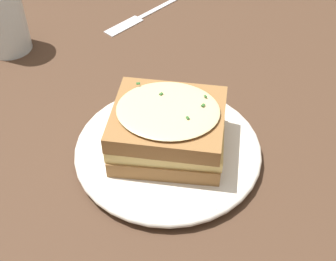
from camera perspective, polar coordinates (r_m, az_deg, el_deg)
The scene contains 5 objects.
ground_plane at distance 0.60m, azimuth -2.17°, elevation -2.64°, with size 2.40×2.40×0.00m, color #473021.
dinner_plate at distance 0.59m, azimuth -0.00°, elevation -2.42°, with size 0.23×0.23×0.02m.
sandwich at distance 0.56m, azimuth 0.00°, elevation 0.29°, with size 0.16×0.15×0.07m.
water_glass at distance 0.79m, azimuth -19.49°, elevation 12.75°, with size 0.07×0.07×0.11m, color silver.
fork at distance 0.86m, azimuth -3.55°, elevation 13.56°, with size 0.17×0.12×0.00m.
Camera 1 is at (0.06, 0.40, 0.44)m, focal length 50.00 mm.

